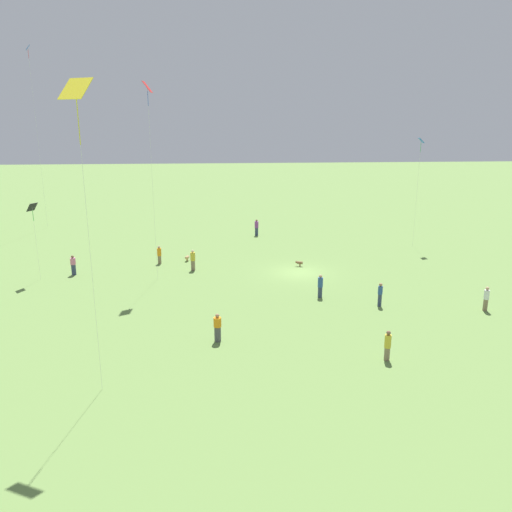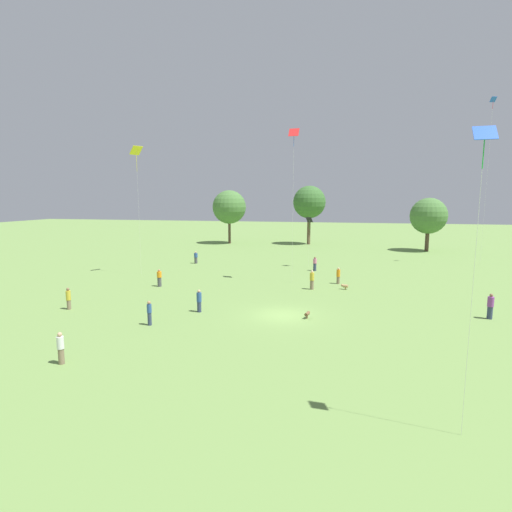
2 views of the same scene
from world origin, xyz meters
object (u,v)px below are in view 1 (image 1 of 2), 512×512
object	(u,v)px
person_6	(159,255)
kite_0	(32,209)
kite_2	(148,96)
person_3	(320,286)
person_0	(193,260)
person_9	(257,228)
person_2	(486,299)
kite_4	(76,99)
dog_0	(299,263)
person_4	(218,328)
dog_1	(187,258)
person_5	(388,345)
kite_1	(421,147)
person_1	(380,294)
person_8	(73,265)
kite_3	(30,66)

from	to	relation	value
person_6	kite_0	xyz separation A→B (m)	(-3.89, 9.44, 5.02)
kite_0	kite_2	world-z (taller)	kite_2
person_3	kite_2	world-z (taller)	kite_2
person_0	person_9	size ratio (longest dim) A/B	0.99
person_2	person_0	bearing A→B (deg)	-141.19
kite_4	dog_0	size ratio (longest dim) A/B	21.52
person_3	person_4	size ratio (longest dim) A/B	1.01
kite_4	dog_1	xyz separation A→B (m)	(23.12, -3.00, -13.25)
person_5	dog_0	distance (m)	18.75
kite_1	kite_4	bearing A→B (deg)	-174.83
person_0	kite_1	size ratio (longest dim) A/B	0.17
person_2	dog_0	distance (m)	16.27
person_1	person_9	bearing A→B (deg)	-85.89
kite_4	dog_1	distance (m)	26.82
person_8	kite_4	xyz separation A→B (m)	(-19.56, -6.43, 12.74)
kite_2	person_4	bearing A→B (deg)	-109.90
kite_1	dog_0	bearing A→B (deg)	166.68
person_0	dog_1	world-z (taller)	person_0
person_3	kite_2	bearing A→B (deg)	179.54
person_4	kite_1	bearing A→B (deg)	-9.33
person_1	person_8	distance (m)	25.50
person_4	person_9	xyz separation A→B (m)	(28.38, -4.77, 0.08)
kite_2	dog_1	xyz separation A→B (m)	(5.39, -2.17, -14.26)
person_4	person_8	size ratio (longest dim) A/B	1.01
person_4	kite_1	size ratio (longest dim) A/B	0.16
person_8	person_4	bearing A→B (deg)	-61.83
person_4	kite_4	bearing A→B (deg)	165.54
person_9	dog_1	size ratio (longest dim) A/B	2.72
person_4	kite_2	world-z (taller)	kite_2
kite_4	person_4	bearing A→B (deg)	113.70
person_4	person_6	world-z (taller)	person_4
kite_2	person_1	bearing A→B (deg)	-66.30
kite_3	kite_4	distance (m)	43.47
person_2	kite_2	world-z (taller)	kite_2
person_9	person_5	bearing A→B (deg)	-153.75
person_9	dog_0	bearing A→B (deg)	-149.77
kite_2	dog_0	xyz separation A→B (m)	(2.76, -12.39, -14.25)
kite_0	person_8	bearing A→B (deg)	-175.66
person_1	kite_2	world-z (taller)	kite_2
person_1	person_5	xyz separation A→B (m)	(-8.15, 2.29, -0.01)
person_1	person_5	size ratio (longest dim) A/B	0.99
person_4	dog_0	xyz separation A→B (m)	(15.41, -7.52, -0.51)
kite_0	kite_4	bearing A→B (deg)	98.39
person_6	person_9	size ratio (longest dim) A/B	0.90
person_5	person_9	xyz separation A→B (m)	(31.63, 4.46, 0.06)
person_9	kite_2	size ratio (longest dim) A/B	0.12
person_4	person_2	bearing A→B (deg)	-45.75
person_6	kite_2	distance (m)	14.54
kite_1	kite_2	bearing A→B (deg)	159.91
dog_0	person_4	bearing A→B (deg)	169.26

